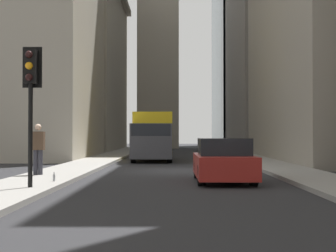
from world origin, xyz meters
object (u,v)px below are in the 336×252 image
Objects in this scene: traffic_light_foreground at (31,83)px; discarded_bottle at (54,178)px; delivery_truck at (153,136)px; pedestrian at (38,147)px; sedan_red at (223,161)px.

traffic_light_foreground reaches higher than discarded_bottle.
delivery_truck is 1.72× the size of traffic_light_foreground.
traffic_light_foreground reaches higher than pedestrian.
discarded_bottle is (-2.47, -1.14, -0.86)m from pedestrian.
sedan_red is at bearing -60.12° from traffic_light_foreground.
traffic_light_foreground is 3.19m from discarded_bottle.
pedestrian is at bearing 12.24° from traffic_light_foreground.
delivery_truck is 12.80m from pedestrian.
delivery_truck reaches higher than discarded_bottle.
delivery_truck is at bearing -16.04° from pedestrian.
sedan_red is 6.63m from traffic_light_foreground.
traffic_light_foreground is 4.70m from pedestrian.
delivery_truck is at bearing -8.98° from traffic_light_foreground.
sedan_red is at bearing -75.56° from discarded_bottle.
discarded_bottle is (1.77, -0.22, -2.64)m from traffic_light_foreground.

